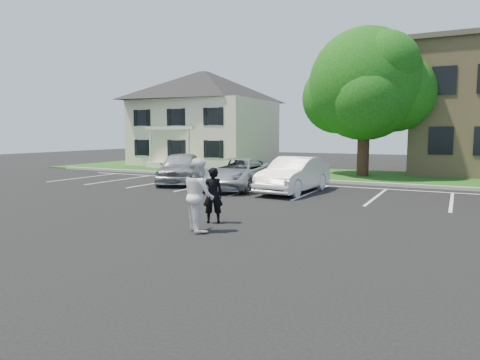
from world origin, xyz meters
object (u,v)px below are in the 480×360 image
man_white_shirt (199,195)px  car_silver_minivan (237,173)px  car_white_sedan (294,175)px  house (204,118)px  car_silver_west (181,168)px  tree (367,87)px  man_black_suit (213,195)px

man_white_shirt → car_silver_minivan: bearing=-29.2°
car_silver_minivan → car_white_sedan: bearing=-5.4°
house → car_silver_west: bearing=-63.7°
man_white_shirt → car_silver_west: man_white_shirt is taller
house → tree: (13.72, -3.86, 1.52)m
car_silver_west → man_white_shirt: bearing=-76.5°
car_silver_west → house: bearing=92.3°
man_black_suit → tree: bearing=-130.5°
house → man_white_shirt: 24.30m
tree → car_white_sedan: 9.68m
tree → car_silver_minivan: (-4.29, -8.41, -4.62)m
man_white_shirt → house: bearing=-18.5°
man_black_suit → man_white_shirt: size_ratio=0.83×
man_white_shirt → car_silver_minivan: 8.90m
house → car_silver_minivan: bearing=-52.5°
man_black_suit → car_white_sedan: 7.25m
man_black_suit → car_white_sedan: bearing=-124.7°
tree → man_black_suit: 16.36m
car_silver_west → car_white_sedan: size_ratio=1.01×
man_black_suit → man_white_shirt: bearing=65.3°
tree → car_silver_west: bearing=-135.4°
house → car_silver_minivan: size_ratio=1.97×
tree → car_silver_minivan: 10.51m
car_silver_minivan → man_black_suit: bearing=-73.3°
house → tree: size_ratio=1.17×
man_white_shirt → car_silver_minivan: man_white_shirt is taller
tree → man_black_suit: bearing=-94.9°
man_black_suit → man_white_shirt: 1.10m
house → car_silver_minivan: 15.79m
house → car_white_sedan: size_ratio=2.16×
man_white_shirt → car_white_sedan: man_white_shirt is taller
man_black_suit → car_silver_minivan: bearing=-103.5°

